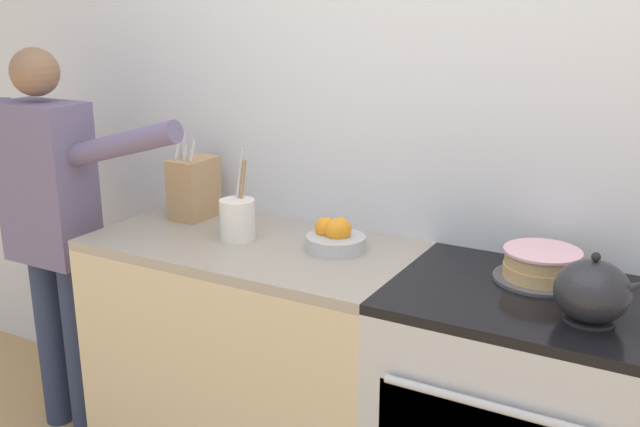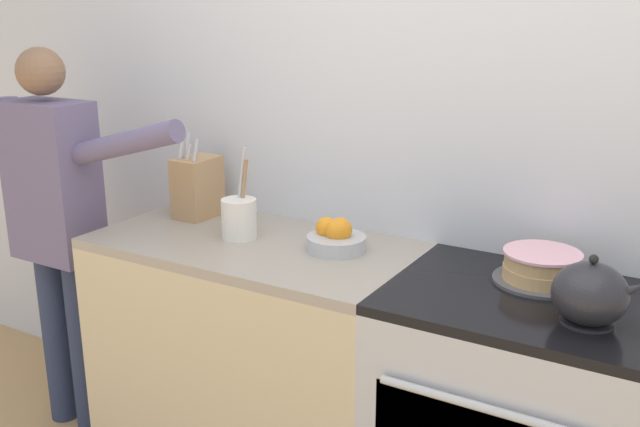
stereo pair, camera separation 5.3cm
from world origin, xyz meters
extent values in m
cube|color=silver|center=(0.00, 0.62, 1.30)|extent=(8.00, 0.04, 2.60)
cube|color=beige|center=(-0.65, 0.30, 0.43)|extent=(1.13, 0.60, 0.87)
cube|color=#9E9384|center=(-0.65, 0.30, 0.89)|extent=(1.13, 0.60, 0.03)
cylinder|color=#B7BABF|center=(0.28, -0.02, 0.71)|extent=(0.56, 0.02, 0.02)
cube|color=black|center=(0.28, 0.30, 0.89)|extent=(0.74, 0.60, 0.03)
cylinder|color=#4C4C51|center=(0.30, 0.42, 0.91)|extent=(0.28, 0.28, 0.01)
cylinder|color=tan|center=(0.30, 0.42, 0.93)|extent=(0.22, 0.22, 0.04)
cylinder|color=tan|center=(0.30, 0.42, 0.97)|extent=(0.22, 0.22, 0.04)
cylinder|color=#EFB2C1|center=(0.30, 0.42, 1.00)|extent=(0.23, 0.23, 0.01)
cylinder|color=#232328|center=(0.48, 0.20, 0.91)|extent=(0.13, 0.13, 0.01)
ellipsoid|color=#232328|center=(0.48, 0.20, 0.99)|extent=(0.19, 0.19, 0.16)
cone|color=#232328|center=(0.57, 0.20, 1.01)|extent=(0.09, 0.04, 0.08)
sphere|color=black|center=(0.48, 0.20, 1.08)|extent=(0.02, 0.02, 0.02)
cube|color=tan|center=(-1.01, 0.44, 1.02)|extent=(0.12, 0.18, 0.23)
cylinder|color=#B2B2B7|center=(-1.05, 0.40, 1.17)|extent=(0.01, 0.03, 0.07)
cylinder|color=#B2B2B7|center=(-1.01, 0.40, 1.16)|extent=(0.01, 0.03, 0.06)
cylinder|color=#B2B2B7|center=(-0.97, 0.40, 1.17)|extent=(0.01, 0.04, 0.08)
cylinder|color=#B2B2B7|center=(-1.05, 0.44, 1.18)|extent=(0.01, 0.04, 0.10)
cylinder|color=silver|center=(-0.71, 0.31, 0.97)|extent=(0.12, 0.12, 0.14)
cylinder|color=#B7BABF|center=(-0.72, 0.33, 1.09)|extent=(0.05, 0.02, 0.27)
cylinder|color=#A37A51|center=(-0.71, 0.33, 1.07)|extent=(0.05, 0.02, 0.23)
cylinder|color=#B7BABF|center=(-0.35, 0.36, 0.93)|extent=(0.20, 0.20, 0.05)
sphere|color=orange|center=(-0.35, 0.36, 0.97)|extent=(0.07, 0.07, 0.07)
sphere|color=orange|center=(-0.40, 0.37, 0.97)|extent=(0.07, 0.07, 0.07)
sphere|color=orange|center=(-0.34, 0.37, 0.98)|extent=(0.08, 0.08, 0.08)
cylinder|color=#283351|center=(-1.56, 0.16, 0.37)|extent=(0.11, 0.11, 0.74)
cylinder|color=#283351|center=(-1.40, 0.16, 0.37)|extent=(0.11, 0.11, 0.74)
cube|color=slate|center=(-1.48, 0.16, 1.04)|extent=(0.34, 0.20, 0.61)
cylinder|color=slate|center=(-1.69, 0.16, 1.09)|extent=(0.08, 0.08, 0.52)
cylinder|color=slate|center=(-1.09, 0.16, 1.23)|extent=(0.52, 0.08, 0.21)
sphere|color=#846047|center=(-1.48, 0.16, 1.46)|extent=(0.18, 0.18, 0.18)
camera|label=1|loc=(0.69, -1.62, 1.69)|focal=40.00mm
camera|label=2|loc=(0.74, -1.59, 1.69)|focal=40.00mm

